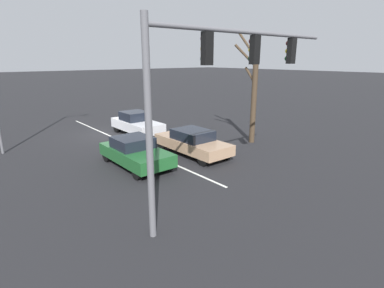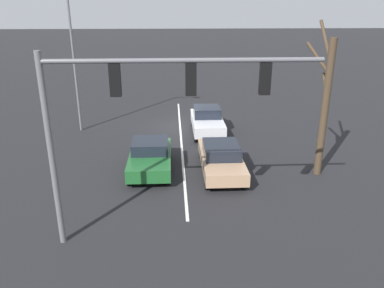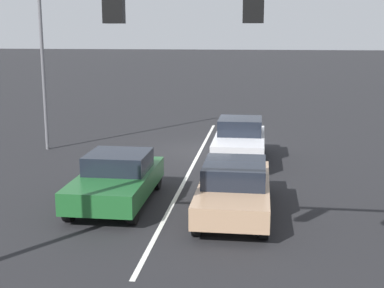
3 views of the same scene
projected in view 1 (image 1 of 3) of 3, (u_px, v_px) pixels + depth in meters
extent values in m
plane|color=black|center=(106.00, 134.00, 21.00)|extent=(240.00, 240.00, 0.00)
cube|color=silver|center=(125.00, 143.00, 18.88)|extent=(0.12, 17.74, 0.01)
cube|color=#1E5928|center=(136.00, 154.00, 14.63)|extent=(1.93, 4.22, 0.59)
cube|color=black|center=(133.00, 142.00, 14.67)|extent=(1.70, 1.70, 0.52)
cube|color=red|center=(128.00, 140.00, 16.53)|extent=(0.24, 0.06, 0.12)
cube|color=red|center=(105.00, 145.00, 15.71)|extent=(0.24, 0.06, 0.12)
cylinder|color=black|center=(168.00, 165.00, 14.08)|extent=(0.22, 0.62, 0.62)
cylinder|color=black|center=(137.00, 173.00, 13.05)|extent=(0.22, 0.62, 0.62)
cylinder|color=black|center=(136.00, 150.00, 16.37)|extent=(0.22, 0.62, 0.62)
cylinder|color=black|center=(107.00, 156.00, 15.34)|extent=(0.22, 0.62, 0.62)
cube|color=tan|center=(192.00, 144.00, 16.46)|extent=(1.84, 4.74, 0.56)
cube|color=black|center=(193.00, 135.00, 16.29)|extent=(1.62, 2.06, 0.53)
cube|color=red|center=(176.00, 132.00, 18.54)|extent=(0.24, 0.06, 0.12)
cube|color=red|center=(159.00, 135.00, 17.75)|extent=(0.24, 0.06, 0.12)
cylinder|color=black|center=(226.00, 154.00, 15.69)|extent=(0.22, 0.62, 0.62)
cylinder|color=black|center=(203.00, 160.00, 14.71)|extent=(0.22, 0.62, 0.62)
cylinder|color=black|center=(183.00, 140.00, 18.37)|extent=(0.22, 0.62, 0.62)
cylinder|color=black|center=(162.00, 144.00, 17.40)|extent=(0.22, 0.62, 0.62)
cube|color=silver|center=(137.00, 125.00, 20.68)|extent=(1.83, 4.37, 0.63)
cube|color=black|center=(135.00, 116.00, 20.74)|extent=(1.61, 1.71, 0.59)
cube|color=red|center=(130.00, 117.00, 22.61)|extent=(0.24, 0.06, 0.12)
cube|color=red|center=(115.00, 119.00, 21.83)|extent=(0.24, 0.06, 0.12)
cylinder|color=black|center=(160.00, 132.00, 20.08)|extent=(0.22, 0.71, 0.71)
cylinder|color=black|center=(139.00, 136.00, 19.12)|extent=(0.22, 0.71, 0.71)
cylinder|color=black|center=(136.00, 124.00, 22.41)|extent=(0.22, 0.71, 0.71)
cylinder|color=black|center=(117.00, 127.00, 21.45)|extent=(0.22, 0.71, 0.71)
cylinder|color=slate|center=(149.00, 135.00, 8.13)|extent=(0.20, 0.20, 6.24)
cylinder|color=slate|center=(252.00, 32.00, 9.86)|extent=(8.17, 0.14, 0.14)
cube|color=black|center=(291.00, 51.00, 11.47)|extent=(0.32, 0.22, 0.95)
sphere|color=#4C0C0C|center=(288.00, 43.00, 11.51)|extent=(0.20, 0.20, 0.20)
sphere|color=yellow|center=(288.00, 51.00, 11.59)|extent=(0.20, 0.20, 0.20)
sphere|color=#0A3814|center=(287.00, 59.00, 11.67)|extent=(0.20, 0.20, 0.20)
cube|color=black|center=(255.00, 50.00, 10.13)|extent=(0.32, 0.22, 0.95)
sphere|color=#4C0C0C|center=(252.00, 41.00, 10.17)|extent=(0.20, 0.20, 0.20)
sphere|color=yellow|center=(251.00, 50.00, 10.25)|extent=(0.20, 0.20, 0.20)
sphere|color=#0A3814|center=(251.00, 59.00, 10.33)|extent=(0.20, 0.20, 0.20)
cube|color=black|center=(207.00, 49.00, 8.79)|extent=(0.32, 0.22, 0.95)
sphere|color=#4C0C0C|center=(204.00, 39.00, 8.83)|extent=(0.20, 0.20, 0.20)
sphere|color=yellow|center=(204.00, 49.00, 8.91)|extent=(0.20, 0.20, 0.20)
sphere|color=#0A3814|center=(203.00, 59.00, 8.98)|extent=(0.20, 0.20, 0.20)
cylinder|color=#423323|center=(254.00, 93.00, 18.18)|extent=(0.33, 0.33, 6.21)
cylinder|color=#423323|center=(245.00, 55.00, 17.74)|extent=(0.91, 1.21, 1.34)
cylinder|color=#423323|center=(246.00, 44.00, 17.98)|extent=(0.15, 1.70, 1.77)
cylinder|color=#423323|center=(250.00, 75.00, 18.25)|extent=(0.27, 0.97, 0.98)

